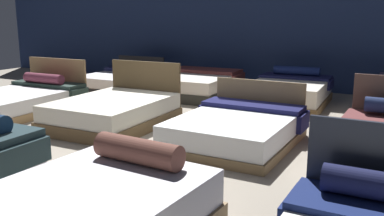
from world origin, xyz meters
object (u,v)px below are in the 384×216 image
(bed_5, at_px, (114,112))
(bed_9, at_px, (196,85))
(bed_6, at_px, (237,129))
(bed_8, at_px, (122,80))
(bed_10, at_px, (289,92))
(bed_4, at_px, (22,100))

(bed_5, xyz_separation_m, bed_9, (-0.07, 3.03, 0.01))
(bed_6, distance_m, bed_8, 5.24)
(bed_9, distance_m, bed_10, 2.14)
(bed_4, bearing_deg, bed_9, 52.55)
(bed_4, relative_size, bed_5, 1.07)
(bed_8, xyz_separation_m, bed_9, (2.09, 0.01, 0.04))
(bed_4, xyz_separation_m, bed_9, (2.19, 2.98, 0.03))
(bed_4, xyz_separation_m, bed_10, (4.32, 3.02, 0.03))
(bed_10, bearing_deg, bed_4, -147.64)
(bed_4, height_order, bed_5, bed_5)
(bed_4, distance_m, bed_5, 2.25)
(bed_5, bearing_deg, bed_10, 54.78)
(bed_6, xyz_separation_m, bed_10, (-0.08, 3.03, 0.04))
(bed_5, bearing_deg, bed_6, -0.24)
(bed_8, bearing_deg, bed_6, -35.96)
(bed_4, distance_m, bed_10, 5.27)
(bed_8, bearing_deg, bed_5, -55.77)
(bed_4, xyz_separation_m, bed_6, (4.41, -0.02, -0.00))
(bed_4, xyz_separation_m, bed_8, (0.10, 2.97, -0.01))
(bed_6, xyz_separation_m, bed_9, (-2.22, 2.99, 0.03))
(bed_6, distance_m, bed_9, 3.73)
(bed_6, distance_m, bed_10, 3.04)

